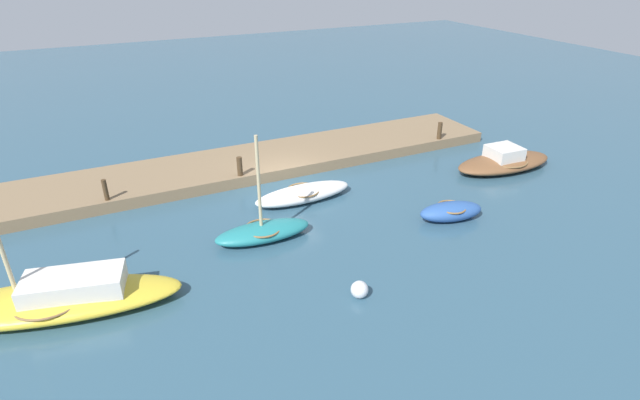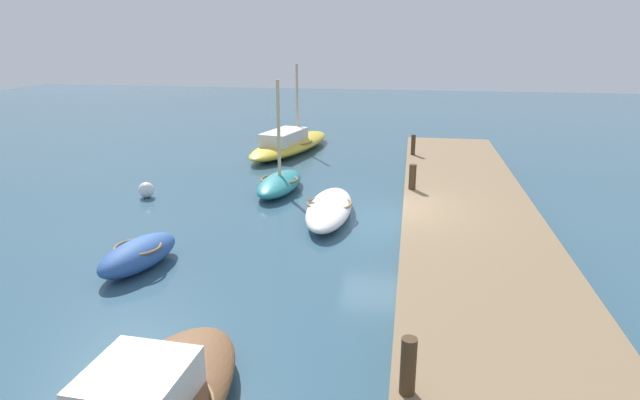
{
  "view_description": "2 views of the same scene",
  "coord_description": "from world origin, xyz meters",
  "px_view_note": "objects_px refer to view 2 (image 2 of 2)",
  "views": [
    {
      "loc": [
        7.46,
        18.87,
        9.55
      ],
      "look_at": [
        0.05,
        3.44,
        0.83
      ],
      "focal_mm": 28.03,
      "sensor_mm": 36.0,
      "label": 1
    },
    {
      "loc": [
        -15.62,
        -0.7,
        5.45
      ],
      "look_at": [
        -1.48,
        1.73,
        1.03
      ],
      "focal_mm": 29.96,
      "sensor_mm": 36.0,
      "label": 2
    }
  ],
  "objects_px": {
    "rowboat_white": "(329,208)",
    "mooring_post_mid_east": "(413,145)",
    "sailboat_yellow": "(290,143)",
    "marker_buoy": "(146,190)",
    "rowboat_teal": "(279,183)",
    "dinghy_blue": "(139,254)",
    "mooring_post_west": "(408,366)",
    "mooring_post_mid_west": "(412,177)"
  },
  "relations": [
    {
      "from": "dinghy_blue",
      "to": "mooring_post_mid_west",
      "type": "relative_size",
      "value": 3.16
    },
    {
      "from": "sailboat_yellow",
      "to": "mooring_post_west",
      "type": "height_order",
      "value": "sailboat_yellow"
    },
    {
      "from": "sailboat_yellow",
      "to": "dinghy_blue",
      "type": "bearing_deg",
      "value": -169.49
    },
    {
      "from": "dinghy_blue",
      "to": "marker_buoy",
      "type": "height_order",
      "value": "dinghy_blue"
    },
    {
      "from": "sailboat_yellow",
      "to": "rowboat_teal",
      "type": "height_order",
      "value": "sailboat_yellow"
    },
    {
      "from": "sailboat_yellow",
      "to": "marker_buoy",
      "type": "relative_size",
      "value": 14.03
    },
    {
      "from": "rowboat_white",
      "to": "mooring_post_west",
      "type": "distance_m",
      "value": 9.3
    },
    {
      "from": "sailboat_yellow",
      "to": "rowboat_white",
      "type": "relative_size",
      "value": 1.78
    },
    {
      "from": "sailboat_yellow",
      "to": "mooring_post_mid_east",
      "type": "distance_m",
      "value": 6.26
    },
    {
      "from": "sailboat_yellow",
      "to": "rowboat_teal",
      "type": "distance_m",
      "value": 6.9
    },
    {
      "from": "rowboat_white",
      "to": "mooring_post_mid_west",
      "type": "relative_size",
      "value": 5.02
    },
    {
      "from": "sailboat_yellow",
      "to": "rowboat_teal",
      "type": "xyz_separation_m",
      "value": [
        -6.8,
        -1.17,
        -0.1
      ]
    },
    {
      "from": "marker_buoy",
      "to": "rowboat_teal",
      "type": "bearing_deg",
      "value": -71.44
    },
    {
      "from": "rowboat_teal",
      "to": "mooring_post_mid_east",
      "type": "xyz_separation_m",
      "value": [
        4.85,
        -4.75,
        0.61
      ]
    },
    {
      "from": "rowboat_white",
      "to": "marker_buoy",
      "type": "bearing_deg",
      "value": 78.94
    },
    {
      "from": "dinghy_blue",
      "to": "rowboat_white",
      "type": "bearing_deg",
      "value": -30.2
    },
    {
      "from": "mooring_post_mid_west",
      "to": "marker_buoy",
      "type": "xyz_separation_m",
      "value": [
        -0.82,
        9.19,
        -0.67
      ]
    },
    {
      "from": "sailboat_yellow",
      "to": "mooring_post_mid_west",
      "type": "bearing_deg",
      "value": -128.63
    },
    {
      "from": "mooring_post_mid_west",
      "to": "mooring_post_mid_east",
      "type": "height_order",
      "value": "mooring_post_mid_east"
    },
    {
      "from": "mooring_post_mid_west",
      "to": "mooring_post_mid_east",
      "type": "distance_m",
      "value": 5.52
    },
    {
      "from": "rowboat_white",
      "to": "mooring_post_mid_east",
      "type": "xyz_separation_m",
      "value": [
        7.45,
        -2.51,
        0.64
      ]
    },
    {
      "from": "mooring_post_mid_east",
      "to": "mooring_post_west",
      "type": "bearing_deg",
      "value": 180.0
    },
    {
      "from": "sailboat_yellow",
      "to": "rowboat_white",
      "type": "distance_m",
      "value": 9.99
    },
    {
      "from": "mooring_post_west",
      "to": "mooring_post_mid_east",
      "type": "height_order",
      "value": "mooring_post_west"
    },
    {
      "from": "mooring_post_mid_east",
      "to": "marker_buoy",
      "type": "height_order",
      "value": "mooring_post_mid_east"
    },
    {
      "from": "rowboat_teal",
      "to": "dinghy_blue",
      "type": "distance_m",
      "value": 7.31
    },
    {
      "from": "mooring_post_west",
      "to": "mooring_post_mid_west",
      "type": "distance_m",
      "value": 10.85
    },
    {
      "from": "rowboat_teal",
      "to": "marker_buoy",
      "type": "height_order",
      "value": "rowboat_teal"
    },
    {
      "from": "rowboat_white",
      "to": "sailboat_yellow",
      "type": "bearing_deg",
      "value": 18.26
    },
    {
      "from": "rowboat_teal",
      "to": "marker_buoy",
      "type": "bearing_deg",
      "value": 111.38
    },
    {
      "from": "dinghy_blue",
      "to": "mooring_post_mid_east",
      "type": "xyz_separation_m",
      "value": [
        11.95,
        -6.52,
        0.58
      ]
    },
    {
      "from": "mooring_post_mid_west",
      "to": "rowboat_white",
      "type": "bearing_deg",
      "value": 127.46
    },
    {
      "from": "rowboat_white",
      "to": "mooring_post_mid_east",
      "type": "bearing_deg",
      "value": -20.34
    },
    {
      "from": "marker_buoy",
      "to": "sailboat_yellow",
      "type": "bearing_deg",
      "value": -21.49
    },
    {
      "from": "mooring_post_mid_east",
      "to": "mooring_post_mid_west",
      "type": "bearing_deg",
      "value": 180.0
    },
    {
      "from": "rowboat_teal",
      "to": "mooring_post_mid_west",
      "type": "distance_m",
      "value": 4.83
    },
    {
      "from": "sailboat_yellow",
      "to": "marker_buoy",
      "type": "bearing_deg",
      "value": 171.47
    },
    {
      "from": "marker_buoy",
      "to": "rowboat_white",
      "type": "bearing_deg",
      "value": -99.36
    },
    {
      "from": "rowboat_white",
      "to": "mooring_post_west",
      "type": "bearing_deg",
      "value": -165.99
    },
    {
      "from": "rowboat_teal",
      "to": "marker_buoy",
      "type": "distance_m",
      "value": 4.68
    },
    {
      "from": "mooring_post_mid_east",
      "to": "sailboat_yellow",
      "type": "bearing_deg",
      "value": 71.8
    },
    {
      "from": "dinghy_blue",
      "to": "marker_buoy",
      "type": "xyz_separation_m",
      "value": [
        5.61,
        2.67,
        -0.09
      ]
    }
  ]
}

